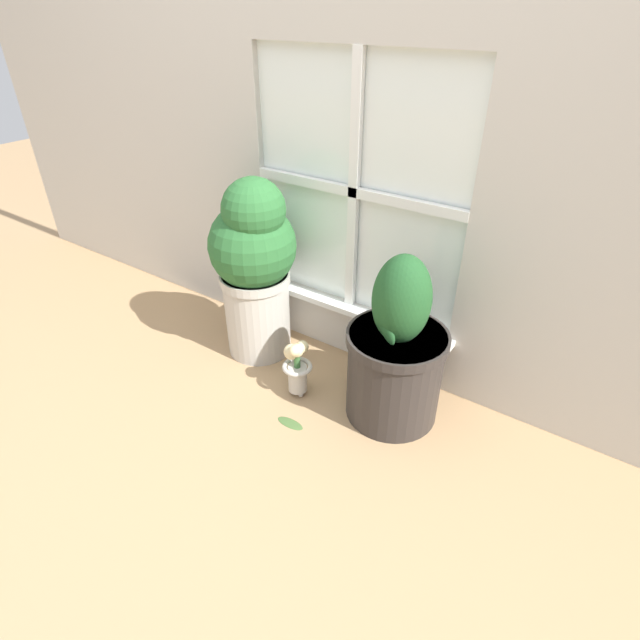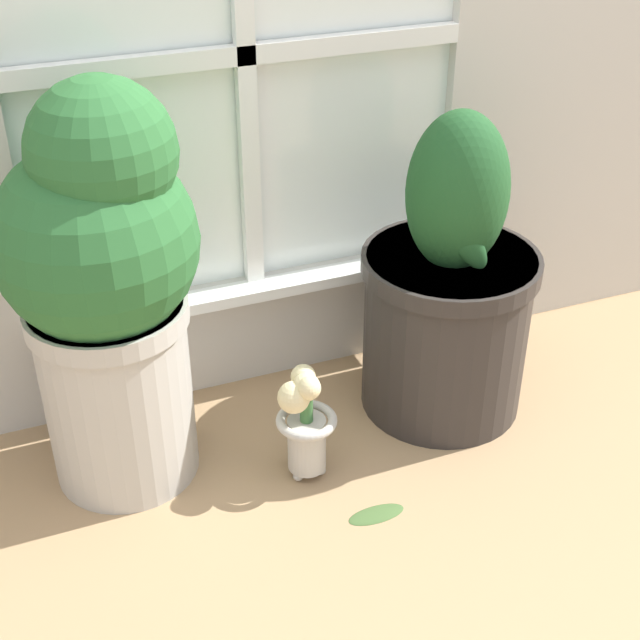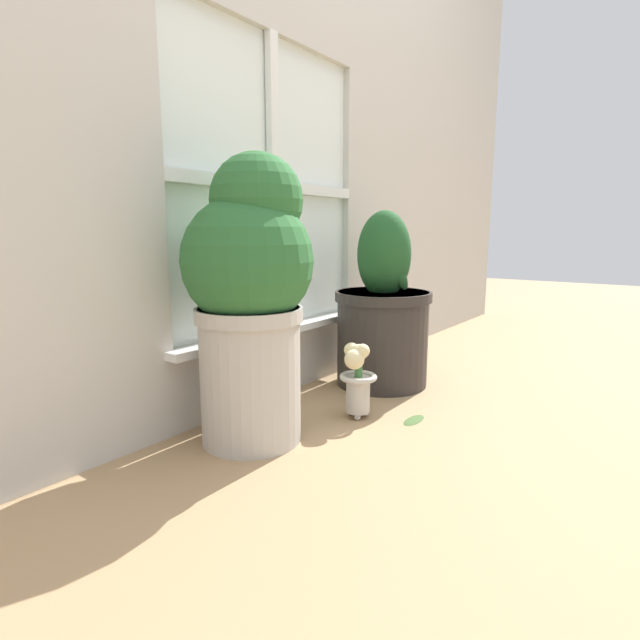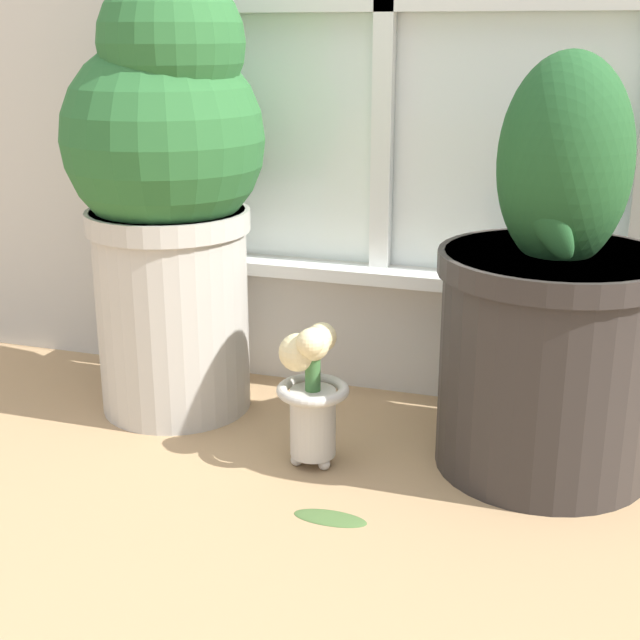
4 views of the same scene
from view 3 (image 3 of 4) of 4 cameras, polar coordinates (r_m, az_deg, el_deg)
ground_plane at (r=1.53m, az=9.65°, el=-11.93°), size 10.00×10.00×0.00m
wall_with_window at (r=1.85m, az=-6.07°, el=32.23°), size 4.40×0.10×2.50m
potted_plant_left at (r=1.33m, az=-7.97°, el=3.45°), size 0.35×0.35×0.77m
potted_plant_right at (r=1.87m, az=7.19°, el=0.38°), size 0.36×0.36×0.65m
flower_vase at (r=1.54m, az=4.29°, el=-6.40°), size 0.12×0.12×0.24m
fallen_leaf at (r=1.58m, az=10.61°, el=-11.06°), size 0.11×0.04×0.01m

